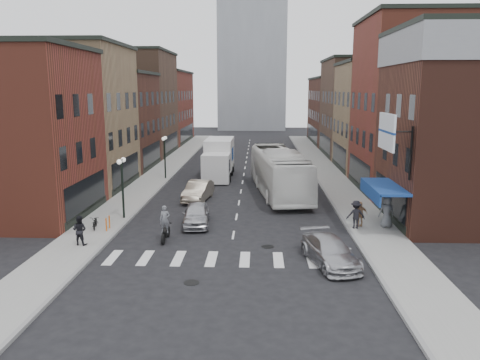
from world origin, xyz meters
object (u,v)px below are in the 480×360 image
object	(u,v)px
curb_car	(330,251)
ped_left_solo	(80,230)
motorcycle_rider	(165,225)
sedan_left_far	(198,191)
parked_bicycle	(95,222)
streetlamp_near	(122,177)
sedan_left_near	(196,214)
bike_rack	(108,223)
billboard_sign	(388,133)
box_truck	(219,159)
ped_right_b	(360,214)
ped_right_a	(356,214)
transit_bus	(279,172)
streetlamp_far	(165,149)
ped_right_c	(387,212)

from	to	relation	value
curb_car	ped_left_solo	size ratio (longest dim) A/B	2.79
motorcycle_rider	ped_left_solo	distance (m)	4.61
sedan_left_far	parked_bicycle	distance (m)	9.73
streetlamp_near	sedan_left_near	bearing A→B (deg)	-11.45
bike_rack	parked_bicycle	distance (m)	0.90
billboard_sign	box_truck	world-z (taller)	billboard_sign
billboard_sign	ped_left_solo	distance (m)	17.71
ped_right_b	bike_rack	bearing A→B (deg)	-9.78
billboard_sign	ped_right_b	bearing A→B (deg)	112.13
parked_bicycle	ped_right_b	world-z (taller)	ped_right_b
bike_rack	ped_left_solo	world-z (taller)	ped_left_solo
motorcycle_rider	ped_right_a	size ratio (longest dim) A/B	1.20
transit_bus	ped_left_solo	world-z (taller)	transit_bus
billboard_sign	ped_right_b	xyz separation A→B (m)	(-0.84, 2.06, -5.19)
curb_car	parked_bicycle	xyz separation A→B (m)	(-13.47, 5.03, -0.12)
sedan_left_far	ped_right_a	bearing A→B (deg)	-28.38
sedan_left_near	parked_bicycle	distance (m)	6.17
streetlamp_far	parked_bicycle	xyz separation A→B (m)	(-1.06, -16.44, -2.37)
box_truck	transit_bus	bearing A→B (deg)	-51.84
sedan_left_near	ped_right_a	size ratio (longest dim) A/B	2.38
sedan_left_near	curb_car	world-z (taller)	sedan_left_near
box_truck	sedan_left_far	bearing A→B (deg)	-94.04
bike_rack	motorcycle_rider	size ratio (longest dim) A/B	0.39
motorcycle_rider	ped_right_a	bearing A→B (deg)	7.76
streetlamp_near	parked_bicycle	distance (m)	3.56
sedan_left_near	ped_left_solo	xyz separation A→B (m)	(-5.77, -4.50, 0.27)
curb_car	parked_bicycle	distance (m)	14.38
billboard_sign	streetlamp_far	world-z (taller)	billboard_sign
box_truck	curb_car	world-z (taller)	box_truck
sedan_left_near	curb_car	xyz separation A→B (m)	(7.47, -6.47, -0.03)
parked_bicycle	ped_right_b	distance (m)	16.25
bike_rack	sedan_left_far	bearing A→B (deg)	62.47
parked_bicycle	box_truck	bearing A→B (deg)	58.23
streetlamp_far	ped_right_a	size ratio (longest dim) A/B	2.38
streetlamp_near	curb_car	distance (m)	14.66
bike_rack	ped_right_a	size ratio (longest dim) A/B	0.46
billboard_sign	parked_bicycle	bearing A→B (deg)	176.45
curb_car	ped_right_c	world-z (taller)	ped_right_c
bike_rack	ped_right_b	xyz separation A→B (m)	(15.35, 1.26, 0.39)
sedan_left_near	ped_right_a	world-z (taller)	ped_right_a
billboard_sign	ped_right_a	world-z (taller)	billboard_sign
streetlamp_far	motorcycle_rider	distance (m)	18.69
billboard_sign	streetlamp_near	world-z (taller)	billboard_sign
billboard_sign	ped_right_c	size ratio (longest dim) A/B	1.87
billboard_sign	curb_car	world-z (taller)	billboard_sign
sedan_left_near	ped_right_b	size ratio (longest dim) A/B	2.58
box_truck	ped_right_c	xyz separation A→B (m)	(11.74, -16.94, -0.67)
streetlamp_near	ped_right_b	world-z (taller)	streetlamp_near
billboard_sign	sedan_left_near	xyz separation A→B (m)	(-11.05, 2.50, -5.43)
box_truck	sedan_left_near	world-z (taller)	box_truck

